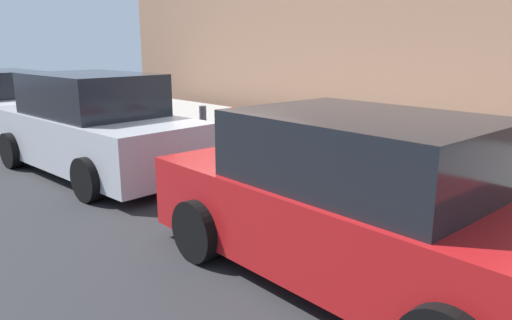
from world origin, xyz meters
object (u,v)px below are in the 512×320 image
at_px(fire_hydrant, 233,127).
at_px(parked_car_silver_1, 94,127).
at_px(suitcase_teal_2, 339,155).
at_px(parked_car_red_0, 360,205).
at_px(suitcase_maroon_1, 371,164).
at_px(bollard_post, 203,125).
at_px(suitcase_olive_5, 271,138).
at_px(suitcase_red_0, 405,169).
at_px(suitcase_navy_3, 318,147).
at_px(suitcase_black_4, 294,144).

relative_size(fire_hydrant, parked_car_silver_1, 0.18).
bearing_deg(suitcase_teal_2, parked_car_red_0, 129.94).
height_order(suitcase_maroon_1, bollard_post, suitcase_maroon_1).
relative_size(suitcase_olive_5, fire_hydrant, 0.89).
distance_m(suitcase_red_0, parked_car_red_0, 2.68).
xyz_separation_m(suitcase_maroon_1, fire_hydrant, (3.18, -0.02, 0.18)).
relative_size(suitcase_navy_3, fire_hydrant, 0.89).
distance_m(suitcase_olive_5, parked_car_silver_1, 3.11).
height_order(suitcase_teal_2, suitcase_navy_3, suitcase_teal_2).
bearing_deg(suitcase_navy_3, suitcase_maroon_1, 175.89).
distance_m(bollard_post, parked_car_red_0, 6.00).
xyz_separation_m(suitcase_red_0, suitcase_teal_2, (1.16, -0.02, 0.01)).
bearing_deg(suitcase_navy_3, bollard_post, 4.20).
height_order(suitcase_maroon_1, parked_car_red_0, parked_car_red_0).
relative_size(suitcase_red_0, parked_car_silver_1, 0.15).
relative_size(bollard_post, parked_car_red_0, 0.18).
height_order(suitcase_teal_2, parked_car_red_0, parked_car_red_0).
height_order(suitcase_black_4, fire_hydrant, suitcase_black_4).
xyz_separation_m(suitcase_teal_2, parked_car_silver_1, (3.27, 2.51, 0.33)).
relative_size(suitcase_black_4, suitcase_olive_5, 1.16).
height_order(suitcase_red_0, parked_car_red_0, parked_car_red_0).
height_order(suitcase_black_4, parked_car_silver_1, parked_car_silver_1).
bearing_deg(suitcase_red_0, suitcase_maroon_1, -4.99).
distance_m(suitcase_navy_3, parked_car_silver_1, 3.81).
height_order(suitcase_black_4, bollard_post, suitcase_black_4).
bearing_deg(parked_car_silver_1, suitcase_maroon_1, -146.48).
height_order(suitcase_maroon_1, suitcase_olive_5, suitcase_maroon_1).
bearing_deg(suitcase_olive_5, parked_car_silver_1, 58.33).
distance_m(fire_hydrant, parked_car_red_0, 5.36).
distance_m(suitcase_teal_2, parked_car_red_0, 3.28).
relative_size(suitcase_maroon_1, suitcase_olive_5, 1.12).
bearing_deg(suitcase_maroon_1, suitcase_teal_2, 3.61).
relative_size(suitcase_teal_2, parked_car_red_0, 0.22).
bearing_deg(parked_car_silver_1, suitcase_navy_3, -136.35).
bearing_deg(suitcase_red_0, suitcase_teal_2, -0.78).
xyz_separation_m(suitcase_teal_2, suitcase_black_4, (1.07, -0.13, -0.01)).
relative_size(suitcase_teal_2, suitcase_olive_5, 1.30).
distance_m(suitcase_black_4, parked_car_silver_1, 3.45).
height_order(suitcase_black_4, parked_car_red_0, parked_car_red_0).
height_order(suitcase_navy_3, suitcase_olive_5, suitcase_navy_3).
xyz_separation_m(parked_car_red_0, parked_car_silver_1, (5.37, -0.00, 0.05)).
xyz_separation_m(suitcase_navy_3, bollard_post, (2.87, 0.21, 0.05)).
height_order(fire_hydrant, parked_car_red_0, parked_car_red_0).
bearing_deg(suitcase_navy_3, suitcase_teal_2, 167.67).
distance_m(suitcase_navy_3, fire_hydrant, 2.09).
relative_size(suitcase_navy_3, suitcase_olive_5, 1.00).
bearing_deg(suitcase_olive_5, suitcase_maroon_1, 177.66).
bearing_deg(suitcase_navy_3, parked_car_silver_1, 43.65).
bearing_deg(parked_car_red_0, fire_hydrant, -28.55).
bearing_deg(suitcase_teal_2, suitcase_olive_5, -4.39).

